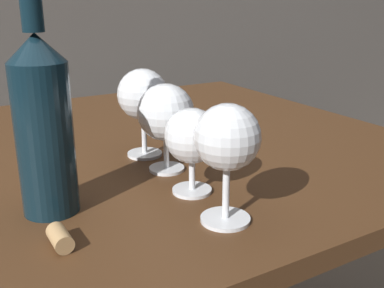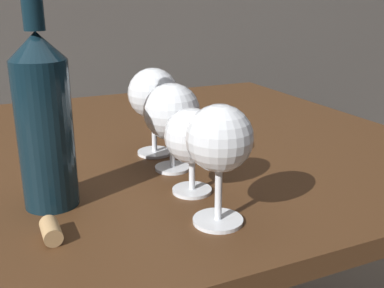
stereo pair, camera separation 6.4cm
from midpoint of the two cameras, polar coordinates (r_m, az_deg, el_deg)
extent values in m
cube|color=#472B16|center=(0.87, -14.44, -1.90)|extent=(1.20, 0.92, 0.03)
cylinder|color=#472B16|center=(1.55, 1.59, -6.41)|extent=(0.06, 0.06, 0.68)
cylinder|color=white|center=(0.59, 1.00, -9.36)|extent=(0.06, 0.06, 0.00)
cylinder|color=white|center=(0.57, 1.02, -5.58)|extent=(0.01, 0.01, 0.08)
sphere|color=white|center=(0.55, 1.06, 0.80)|extent=(0.08, 0.08, 0.08)
ellipsoid|color=maroon|center=(0.55, 1.06, 0.34)|extent=(0.07, 0.07, 0.03)
cylinder|color=white|center=(0.67, -2.77, -5.81)|extent=(0.06, 0.06, 0.00)
cylinder|color=white|center=(0.66, -2.81, -3.42)|extent=(0.01, 0.01, 0.06)
sphere|color=white|center=(0.64, -2.88, 0.99)|extent=(0.08, 0.08, 0.08)
ellipsoid|color=#380711|center=(0.64, -2.87, 0.48)|extent=(0.07, 0.07, 0.02)
cylinder|color=white|center=(0.75, -5.61, -3.09)|extent=(0.06, 0.06, 0.00)
cylinder|color=white|center=(0.74, -5.69, -0.66)|extent=(0.01, 0.01, 0.06)
sphere|color=white|center=(0.72, -5.84, 3.90)|extent=(0.09, 0.09, 0.09)
ellipsoid|color=pink|center=(0.73, -5.82, 3.39)|extent=(0.08, 0.08, 0.03)
cylinder|color=white|center=(0.83, -8.11, -1.24)|extent=(0.06, 0.06, 0.00)
cylinder|color=white|center=(0.81, -8.24, 1.48)|extent=(0.01, 0.01, 0.08)
sphere|color=white|center=(0.80, -8.46, 6.10)|extent=(0.09, 0.09, 0.09)
ellipsoid|color=#470A16|center=(0.80, -8.45, 5.93)|extent=(0.08, 0.08, 0.03)
cylinder|color=#0F232D|center=(0.62, -20.64, 0.41)|extent=(0.07, 0.07, 0.20)
cone|color=#0F232D|center=(0.60, -21.89, 11.07)|extent=(0.07, 0.07, 0.03)
cylinder|color=#0F232D|center=(0.59, -22.47, 15.82)|extent=(0.03, 0.03, 0.06)
cylinder|color=tan|center=(0.56, -19.33, -11.04)|extent=(0.02, 0.04, 0.02)
camera|label=1|loc=(0.03, -92.86, -0.94)|focal=42.98mm
camera|label=2|loc=(0.03, 87.14, 0.94)|focal=42.98mm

